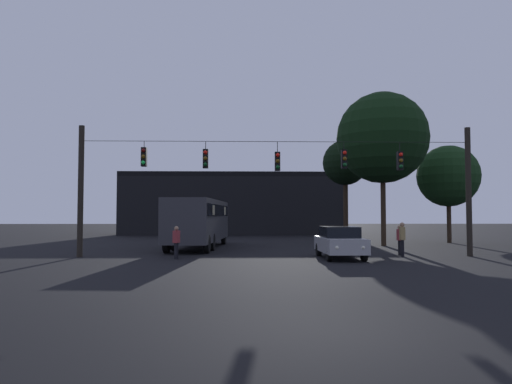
{
  "coord_description": "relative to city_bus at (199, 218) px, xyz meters",
  "views": [
    {
      "loc": [
        -1.7,
        -8.46,
        2.06
      ],
      "look_at": [
        -1.09,
        13.88,
        3.13
      ],
      "focal_mm": 34.06,
      "sensor_mm": 36.0,
      "label": 1
    }
  ],
  "objects": [
    {
      "name": "ground_plane",
      "position": [
        4.45,
        2.25,
        -1.87
      ],
      "size": [
        168.0,
        168.0,
        0.0
      ],
      "primitive_type": "plane",
      "color": "black",
      "rests_on": "ground"
    },
    {
      "name": "corner_building",
      "position": [
        1.59,
        22.63,
        1.39
      ],
      "size": [
        23.08,
        8.64,
        6.51
      ],
      "color": "black",
      "rests_on": "ground"
    },
    {
      "name": "pedestrian_crossing_center",
      "position": [
        10.66,
        -6.81,
        -0.9
      ],
      "size": [
        0.29,
        0.39,
        1.7
      ],
      "color": "black",
      "rests_on": "ground"
    },
    {
      "name": "car_near_right",
      "position": [
        7.39,
        -7.56,
        -1.07
      ],
      "size": [
        1.84,
        4.35,
        1.52
      ],
      "color": "#99999E",
      "rests_on": "ground"
    },
    {
      "name": "pedestrian_crossing_right",
      "position": [
        10.84,
        -5.85,
        -1.0
      ],
      "size": [
        0.27,
        0.38,
        1.55
      ],
      "color": "black",
      "rests_on": "ground"
    },
    {
      "name": "tree_left_silhouette",
      "position": [
        18.22,
        5.31,
        3.14
      ],
      "size": [
        4.62,
        4.62,
        7.33
      ],
      "color": "#2D2116",
      "rests_on": "ground"
    },
    {
      "name": "tree_right_far",
      "position": [
        11.27,
        9.23,
        4.52
      ],
      "size": [
        3.76,
        3.76,
        8.32
      ],
      "color": "#2D2116",
      "rests_on": "ground"
    },
    {
      "name": "overhead_signal_span",
      "position": [
        4.42,
        -6.49,
        1.95
      ],
      "size": [
        19.77,
        0.44,
        6.53
      ],
      "color": "black",
      "rests_on": "ground"
    },
    {
      "name": "city_bus",
      "position": [
        0.0,
        0.0,
        0.0
      ],
      "size": [
        3.27,
        11.15,
        3.0
      ],
      "color": "#2D2D33",
      "rests_on": "ground"
    },
    {
      "name": "pedestrian_crossing_left",
      "position": [
        -0.38,
        -7.72,
        -1.0
      ],
      "size": [
        0.32,
        0.41,
        1.55
      ],
      "color": "black",
      "rests_on": "ground"
    },
    {
      "name": "tree_behind_building",
      "position": [
        12.26,
        1.87,
        5.47
      ],
      "size": [
        6.21,
        6.21,
        10.45
      ],
      "color": "#2D2116",
      "rests_on": "ground"
    }
  ]
}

